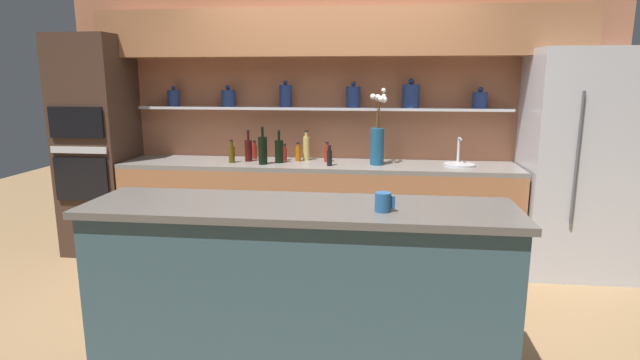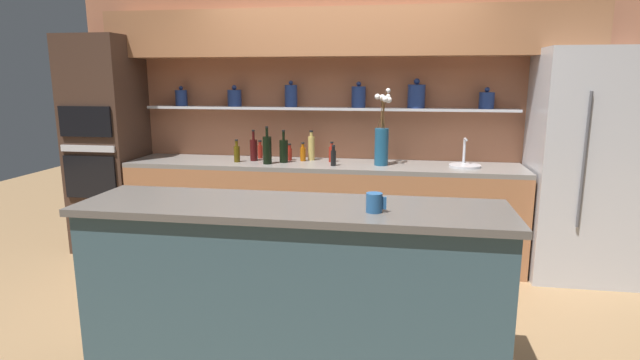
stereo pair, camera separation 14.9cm
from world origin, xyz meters
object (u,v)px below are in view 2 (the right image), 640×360
sink_fixture (465,164)px  bottle_sauce_2 (333,157)px  bottle_sauce_6 (260,151)px  bottle_wine_8 (254,149)px  bottle_wine_0 (284,151)px  bottle_wine_1 (267,150)px  bottle_sauce_5 (290,153)px  refrigerator (589,166)px  flower_vase (382,140)px  coffee_mug (374,203)px  bottle_sauce_3 (303,153)px  bottle_spirit_9 (311,148)px  bottle_oil_7 (237,153)px  oven_tower (107,145)px  bottle_sauce_4 (332,154)px

sink_fixture → bottle_sauce_2: 1.17m
bottle_sauce_6 → bottle_wine_8: 0.16m
bottle_wine_0 → bottle_wine_1: (-0.13, -0.10, 0.02)m
bottle_sauce_5 → bottle_wine_8: size_ratio=0.54×
bottle_wine_1 → bottle_wine_8: 0.23m
refrigerator → flower_vase: size_ratio=2.83×
flower_vase → coffee_mug: 1.99m
bottle_sauce_3 → bottle_spirit_9: (0.07, 0.07, 0.05)m
bottle_sauce_5 → bottle_spirit_9: size_ratio=0.56×
bottle_wine_0 → bottle_sauce_3: bottle_wine_0 is taller
bottle_sauce_3 → bottle_oil_7: size_ratio=0.83×
bottle_wine_8 → bottle_spirit_9: bearing=13.2°
oven_tower → bottle_wine_1: oven_tower is taller
oven_tower → bottle_wine_8: (1.49, 0.03, -0.01)m
bottle_wine_0 → bottle_sauce_2: (0.48, -0.10, -0.03)m
sink_fixture → bottle_wine_1: bottle_wine_1 is taller
sink_fixture → bottle_spirit_9: (-1.41, 0.14, 0.10)m
bottle_wine_0 → bottle_sauce_5: bearing=80.2°
refrigerator → oven_tower: 4.44m
oven_tower → bottle_wine_1: size_ratio=6.05×
bottle_wine_1 → bottle_sauce_3: bottle_wine_1 is taller
sink_fixture → bottle_oil_7: 2.08m
refrigerator → bottle_sauce_6: size_ratio=10.96×
sink_fixture → bottle_sauce_2: bearing=-173.2°
bottle_sauce_4 → bottle_wine_8: bottle_wine_8 is taller
refrigerator → oven_tower: bearing=179.5°
oven_tower → bottle_sauce_3: oven_tower is taller
flower_vase → bottle_sauce_6: flower_vase is taller
bottle_wine_1 → bottle_oil_7: bearing=170.0°
bottle_spirit_9 → coffee_mug: 2.28m
sink_fixture → bottle_sauce_2: sink_fixture is taller
flower_vase → bottle_sauce_5: size_ratio=4.27×
refrigerator → bottle_oil_7: bearing=-179.4°
bottle_spirit_9 → coffee_mug: bearing=-71.5°
bottle_wine_0 → bottle_sauce_6: 0.35m
coffee_mug → bottle_sauce_5: bearing=113.6°
bottle_sauce_4 → bottle_oil_7: bottle_oil_7 is taller
bottle_sauce_3 → bottle_sauce_6: size_ratio=1.01×
bottle_sauce_2 → bottle_sauce_4: bottle_sauce_4 is taller
sink_fixture → bottle_wine_0: 1.64m
bottle_wine_1 → bottle_sauce_5: bottle_wine_1 is taller
sink_fixture → flower_vase: bearing=-177.3°
bottle_sauce_6 → bottle_oil_7: bottle_oil_7 is taller
bottle_sauce_6 → bottle_wine_8: (-0.02, -0.15, 0.03)m
bottle_sauce_3 → bottle_sauce_4: (0.28, -0.01, 0.00)m
refrigerator → oven_tower: oven_tower is taller
bottle_wine_0 → bottle_wine_8: (-0.30, 0.05, -0.00)m
refrigerator → bottle_sauce_2: size_ratio=10.32×
refrigerator → bottle_sauce_2: refrigerator is taller
bottle_sauce_4 → bottle_wine_8: bearing=-175.9°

